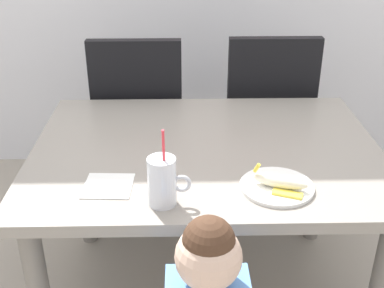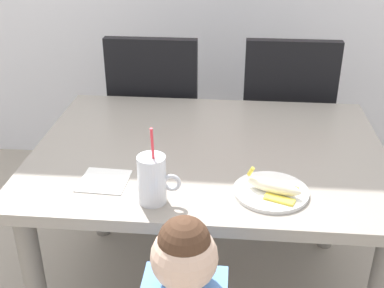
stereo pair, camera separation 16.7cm
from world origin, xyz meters
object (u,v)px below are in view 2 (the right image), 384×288
at_px(snack_plate, 271,191).
at_px(paper_napkin, 104,181).
at_px(milk_cup, 153,182).
at_px(dining_table, 209,171).
at_px(dining_chair_right, 284,118).
at_px(peeled_banana, 274,187).
at_px(dining_chair_left, 157,115).

height_order(snack_plate, paper_napkin, snack_plate).
bearing_deg(milk_cup, dining_table, 68.05).
xyz_separation_m(milk_cup, paper_napkin, (-0.18, 0.10, -0.06)).
height_order(dining_chair_right, peeled_banana, dining_chair_right).
distance_m(dining_table, milk_cup, 0.42).
distance_m(dining_chair_right, paper_napkin, 1.16).
height_order(dining_table, dining_chair_left, dining_chair_left).
xyz_separation_m(snack_plate, paper_napkin, (-0.53, 0.02, -0.00)).
bearing_deg(dining_chair_left, peeled_banana, 118.15).
bearing_deg(milk_cup, paper_napkin, 150.68).
height_order(milk_cup, paper_napkin, milk_cup).
relative_size(dining_table, milk_cup, 4.99).
bearing_deg(dining_chair_left, dining_table, 114.44).
bearing_deg(peeled_banana, snack_plate, 118.79).
bearing_deg(dining_chair_left, milk_cup, 98.45).
relative_size(dining_table, peeled_banana, 7.21).
relative_size(snack_plate, paper_napkin, 1.53).
xyz_separation_m(dining_chair_right, milk_cup, (-0.48, -1.04, 0.23)).
distance_m(snack_plate, peeled_banana, 0.03).
distance_m(dining_table, dining_chair_right, 0.76).
xyz_separation_m(dining_chair_right, snack_plate, (-0.13, -0.96, 0.17)).
distance_m(dining_chair_left, dining_chair_right, 0.63).
bearing_deg(dining_table, peeled_banana, -54.61).
height_order(milk_cup, peeled_banana, milk_cup).
distance_m(dining_table, dining_chair_left, 0.72).
distance_m(milk_cup, paper_napkin, 0.21).
bearing_deg(dining_chair_right, dining_table, 63.70).
distance_m(dining_chair_left, milk_cup, 1.05).
height_order(dining_table, snack_plate, snack_plate).
distance_m(peeled_banana, paper_napkin, 0.54).
bearing_deg(peeled_banana, paper_napkin, 176.05).
relative_size(snack_plate, peeled_banana, 1.32).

